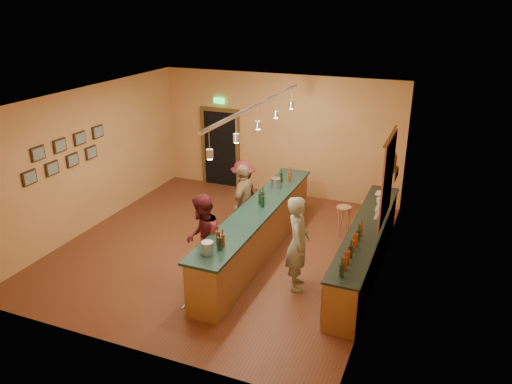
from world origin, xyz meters
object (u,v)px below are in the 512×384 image
at_px(customer_b, 244,203).
at_px(customer_c, 244,193).
at_px(back_counter, 365,248).
at_px(bar_stool, 344,213).
at_px(tasting_bar, 258,228).
at_px(customer_a, 203,240).
at_px(bartender, 298,243).

distance_m(customer_b, customer_c, 0.73).
relative_size(back_counter, bar_stool, 6.74).
height_order(customer_b, bar_stool, customer_b).
bearing_deg(customer_c, bar_stool, 83.94).
xyz_separation_m(tasting_bar, customer_a, (-0.55, -1.33, 0.25)).
relative_size(customer_a, customer_c, 1.10).
bearing_deg(customer_a, customer_c, 167.64).
xyz_separation_m(customer_a, customer_c, (-0.29, 2.56, -0.08)).
height_order(back_counter, bartender, bartender).
height_order(back_counter, customer_a, customer_a).
distance_m(bartender, bar_stool, 2.51).
height_order(back_counter, customer_b, customer_b).
bearing_deg(back_counter, tasting_bar, -175.22).
relative_size(tasting_bar, bar_stool, 7.55).
distance_m(tasting_bar, bar_stool, 2.13).
height_order(customer_a, customer_c, customer_a).
height_order(tasting_bar, bar_stool, tasting_bar).
bearing_deg(customer_c, bartender, 28.17).
distance_m(tasting_bar, bartender, 1.46).
bearing_deg(bar_stool, back_counter, -62.02).
distance_m(back_counter, bartender, 1.54).
bearing_deg(customer_b, tasting_bar, 43.61).
height_order(bartender, customer_a, bartender).
bearing_deg(customer_b, customer_a, -0.65).
height_order(customer_c, bar_stool, customer_c).
height_order(customer_a, customer_b, customer_b).
relative_size(tasting_bar, customer_a, 2.97).
distance_m(tasting_bar, customer_c, 1.50).
relative_size(tasting_bar, bartender, 2.86).
bearing_deg(tasting_bar, bar_stool, 47.99).
xyz_separation_m(bartender, customer_a, (-1.68, -0.45, -0.03)).
bearing_deg(bar_stool, tasting_bar, -132.01).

